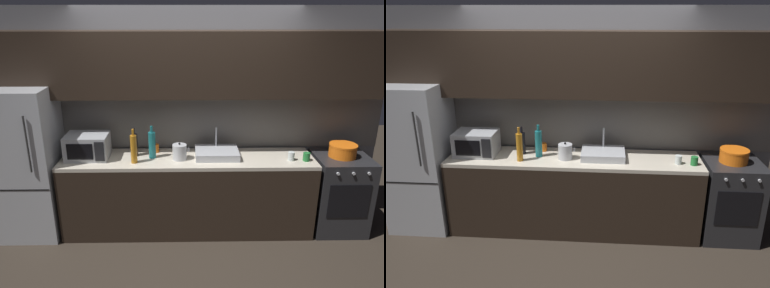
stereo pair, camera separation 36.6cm
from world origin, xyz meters
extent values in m
plane|color=#2D261E|center=(0.00, 0.00, 0.00)|extent=(10.00, 10.00, 0.00)
cube|color=slate|center=(0.00, 1.30, 1.25)|extent=(4.55, 0.10, 2.50)
cube|color=slate|center=(0.00, 1.25, 1.20)|extent=(4.55, 0.01, 0.60)
cube|color=black|center=(0.00, 1.08, 1.90)|extent=(4.19, 0.34, 0.70)
cube|color=black|center=(0.00, 0.90, 0.43)|extent=(2.81, 0.60, 0.86)
cube|color=beige|center=(0.00, 0.90, 0.88)|extent=(2.81, 0.60, 0.04)
cube|color=#ADAFB5|center=(-1.78, 0.90, 0.85)|extent=(0.68, 0.66, 1.70)
cube|color=black|center=(-1.78, 0.57, 0.68)|extent=(0.67, 0.00, 0.01)
cylinder|color=#333333|center=(-1.60, 0.55, 1.19)|extent=(0.02, 0.02, 0.60)
cube|color=#232326|center=(1.74, 0.90, 0.45)|extent=(0.60, 0.60, 0.90)
cube|color=black|center=(1.74, 0.60, 0.50)|extent=(0.45, 0.01, 0.40)
cylinder|color=#B2B2B7|center=(1.58, 0.59, 0.83)|extent=(0.03, 0.02, 0.03)
cylinder|color=#B2B2B7|center=(1.74, 0.59, 0.83)|extent=(0.03, 0.02, 0.03)
cylinder|color=#B2B2B7|center=(1.91, 0.59, 0.83)|extent=(0.03, 0.02, 0.03)
cube|color=#A8AAAF|center=(-1.10, 0.92, 1.04)|extent=(0.46, 0.34, 0.27)
cube|color=black|center=(-1.15, 0.75, 1.04)|extent=(0.28, 0.01, 0.18)
cube|color=black|center=(-0.94, 0.75, 1.04)|extent=(0.10, 0.01, 0.22)
cube|color=#ADAFB5|center=(0.33, 0.93, 0.94)|extent=(0.48, 0.38, 0.08)
cylinder|color=silver|center=(0.33, 1.06, 1.09)|extent=(0.02, 0.02, 0.22)
cylinder|color=#B7BABF|center=(-0.09, 0.85, 0.99)|extent=(0.16, 0.16, 0.17)
sphere|color=black|center=(-0.09, 0.85, 1.08)|extent=(0.02, 0.02, 0.02)
cone|color=#B7BABF|center=(0.01, 0.85, 1.02)|extent=(0.03, 0.03, 0.05)
cylinder|color=#B27019|center=(-0.58, 0.76, 1.05)|extent=(0.07, 0.07, 0.31)
cylinder|color=#B27019|center=(-0.58, 0.76, 1.24)|extent=(0.03, 0.03, 0.07)
cylinder|color=black|center=(-0.60, 0.97, 1.03)|extent=(0.08, 0.08, 0.25)
cylinder|color=black|center=(-0.60, 0.97, 1.19)|extent=(0.03, 0.03, 0.07)
cylinder|color=#19666B|center=(-0.39, 0.91, 1.05)|extent=(0.08, 0.08, 0.30)
cylinder|color=#19666B|center=(-0.39, 0.91, 1.23)|extent=(0.03, 0.03, 0.07)
cylinder|color=orange|center=(-0.37, 1.08, 0.95)|extent=(0.08, 0.08, 0.09)
cylinder|color=#1E6B2D|center=(1.29, 0.78, 0.95)|extent=(0.08, 0.08, 0.09)
cylinder|color=silver|center=(1.13, 0.80, 0.95)|extent=(0.07, 0.07, 0.10)
cylinder|color=orange|center=(1.73, 0.90, 0.96)|extent=(0.30, 0.30, 0.13)
cylinder|color=orange|center=(1.73, 0.90, 1.04)|extent=(0.30, 0.30, 0.02)
camera|label=1|loc=(-0.02, -2.96, 2.46)|focal=34.97mm
camera|label=2|loc=(0.34, -2.95, 2.46)|focal=34.97mm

